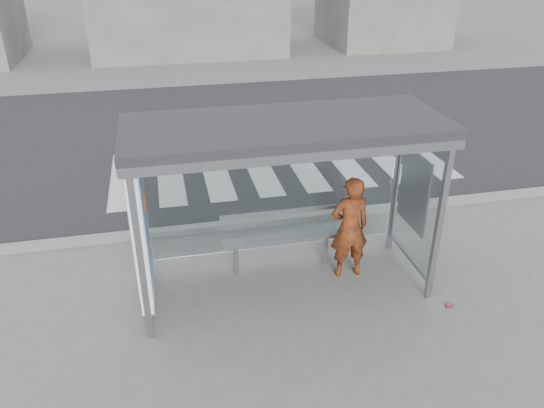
{
  "coord_description": "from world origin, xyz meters",
  "views": [
    {
      "loc": [
        -1.6,
        -6.37,
        4.83
      ],
      "look_at": [
        -0.15,
        0.2,
        1.33
      ],
      "focal_mm": 35.0,
      "sensor_mm": 36.0,
      "label": 1
    }
  ],
  "objects_px": {
    "person": "(350,228)",
    "soda_can": "(449,305)",
    "bus_shelter": "(258,167)",
    "bench": "(281,238)"
  },
  "relations": [
    {
      "from": "person",
      "to": "soda_can",
      "type": "xyz_separation_m",
      "value": [
        1.16,
        -1.12,
        -0.8
      ]
    },
    {
      "from": "bus_shelter",
      "to": "soda_can",
      "type": "xyz_separation_m",
      "value": [
        2.57,
        -1.05,
        -1.95
      ]
    },
    {
      "from": "soda_can",
      "to": "bus_shelter",
      "type": "bearing_deg",
      "value": 157.81
    },
    {
      "from": "bus_shelter",
      "to": "bench",
      "type": "relative_size",
      "value": 2.28
    },
    {
      "from": "bus_shelter",
      "to": "soda_can",
      "type": "height_order",
      "value": "bus_shelter"
    },
    {
      "from": "person",
      "to": "bench",
      "type": "xyz_separation_m",
      "value": [
        -0.97,
        0.36,
        -0.26
      ]
    },
    {
      "from": "bus_shelter",
      "to": "soda_can",
      "type": "bearing_deg",
      "value": -22.19
    },
    {
      "from": "person",
      "to": "bench",
      "type": "relative_size",
      "value": 0.89
    },
    {
      "from": "bench",
      "to": "soda_can",
      "type": "bearing_deg",
      "value": -34.82
    },
    {
      "from": "bus_shelter",
      "to": "person",
      "type": "distance_m",
      "value": 1.82
    }
  ]
}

